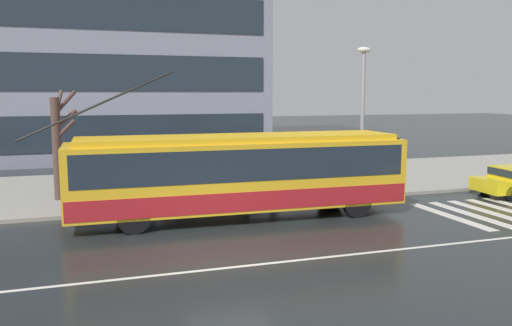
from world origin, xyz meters
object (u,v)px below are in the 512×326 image
Objects in this scene: bus_shelter at (206,151)px; pedestrian_at_shelter at (244,159)px; street_lamp at (363,107)px; pedestrian_walking_past at (149,161)px; pedestrian_approaching_curb at (272,153)px; trolleybus at (241,173)px; street_tree_bare at (58,142)px; pedestrian_waiting_by_pole at (174,159)px.

bus_shelter reaches higher than pedestrian_at_shelter.
bus_shelter is 0.64× the size of street_lamp.
pedestrian_approaching_curb is at bearing 9.57° from pedestrian_walking_past.
trolleybus is at bearing -83.30° from bus_shelter.
street_tree_bare is (-12.09, 2.68, -1.34)m from street_lamp.
pedestrian_approaching_curb is at bearing 14.56° from pedestrian_waiting_by_pole.
pedestrian_walking_past is at bearing -170.43° from pedestrian_approaching_curb.
bus_shelter is 1.61m from pedestrian_at_shelter.
street_lamp is (6.35, -1.51, 1.77)m from bus_shelter.
trolleybus is 2.99× the size of street_tree_bare.
street_lamp reaches higher than trolleybus.
pedestrian_approaching_curb is 0.45× the size of street_tree_bare.
trolleybus is 3.32× the size of bus_shelter.
pedestrian_at_shelter is 7.41m from street_tree_bare.
pedestrian_walking_past is at bearing -17.17° from street_tree_bare.
trolleybus is 6.61× the size of pedestrian_walking_past.
pedestrian_approaching_curb is (1.90, 1.87, -0.02)m from pedestrian_at_shelter.
trolleybus is 5.41m from pedestrian_approaching_curb.
bus_shelter is at bearing -162.21° from pedestrian_approaching_curb.
pedestrian_walking_past is at bearing 126.68° from trolleybus.
pedestrian_waiting_by_pole is (-1.78, 3.40, 0.16)m from trolleybus.
trolleybus is at bearing -53.32° from pedestrian_walking_past.
pedestrian_approaching_curb is at bearing -0.77° from street_tree_bare.
street_lamp is (4.99, -0.69, 2.07)m from pedestrian_at_shelter.
pedestrian_waiting_by_pole reaches higher than pedestrian_at_shelter.
pedestrian_at_shelter is at bearing 71.05° from trolleybus.
street_lamp is at bearing 19.02° from trolleybus.
street_tree_bare is at bearing 163.18° from pedestrian_waiting_by_pole.
trolleybus is 6.64m from street_lamp.
pedestrian_walking_past is (-3.66, 0.93, -0.04)m from pedestrian_at_shelter.
street_lamp reaches higher than pedestrian_approaching_curb.
pedestrian_at_shelter is 2.66m from pedestrian_approaching_curb.
trolleybus reaches higher than pedestrian_waiting_by_pole.
pedestrian_waiting_by_pole is (-1.37, -0.16, -0.25)m from bus_shelter.
trolleybus reaches higher than pedestrian_approaching_curb.
bus_shelter is at bearing 166.60° from street_lamp.
street_lamp is 12.45m from street_tree_bare.
pedestrian_walking_past is at bearing 169.42° from street_lamp.
pedestrian_walking_past is at bearing 177.38° from bus_shelter.
pedestrian_at_shelter is at bearing -135.48° from pedestrian_approaching_curb.
street_lamp reaches higher than pedestrian_waiting_by_pole.
pedestrian_at_shelter is 3.78m from pedestrian_walking_past.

